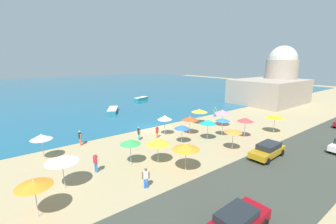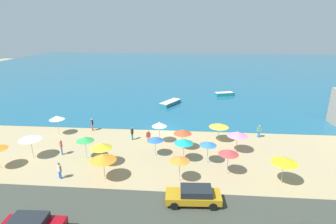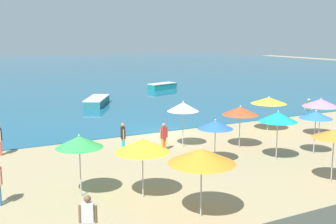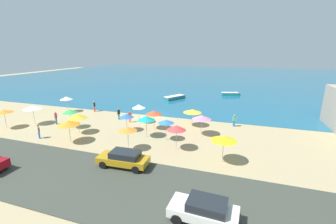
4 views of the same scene
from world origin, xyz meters
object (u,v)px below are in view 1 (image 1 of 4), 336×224
(beach_umbrella_3, at_px, (233,131))
(beach_umbrella_12, at_px, (186,146))
(beach_umbrella_14, at_px, (62,159))
(bather_3, at_px, (157,131))
(beach_umbrella_8, at_px, (245,120))
(beach_umbrella_9, at_px, (158,142))
(beach_umbrella_7, at_px, (208,122))
(skiff_nearshore, at_px, (141,99))
(bather_2, at_px, (215,112))
(bather_5, at_px, (139,133))
(beach_umbrella_15, at_px, (223,120))
(parked_car_1, at_px, (268,150))
(bather_4, at_px, (80,137))
(skiff_offshore, at_px, (113,110))
(bather_0, at_px, (146,177))
(beach_umbrella_5, at_px, (34,184))
(bather_1, at_px, (96,162))
(beach_umbrella_4, at_px, (223,112))
(beach_umbrella_6, at_px, (41,137))
(beach_umbrella_13, at_px, (130,142))
(parked_car_2, at_px, (238,221))
(harbor_fortress, at_px, (274,83))
(beach_umbrella_10, at_px, (182,127))
(beach_umbrella_11, at_px, (190,118))
(beach_umbrella_1, at_px, (275,116))
(beach_umbrella_2, at_px, (200,111))
(beach_umbrella_0, at_px, (165,118))

(beach_umbrella_3, bearing_deg, beach_umbrella_12, -177.53)
(beach_umbrella_14, bearing_deg, bather_3, 22.27)
(beach_umbrella_8, xyz_separation_m, beach_umbrella_9, (-12.46, 0.75, -0.19))
(beach_umbrella_7, height_order, skiff_nearshore, beach_umbrella_7)
(beach_umbrella_8, distance_m, beach_umbrella_9, 12.48)
(bather_2, height_order, bather_5, bather_5)
(beach_umbrella_15, bearing_deg, parked_car_1, -102.24)
(bather_4, bearing_deg, beach_umbrella_7, -30.83)
(beach_umbrella_3, height_order, bather_3, beach_umbrella_3)
(bather_5, xyz_separation_m, skiff_offshore, (3.69, 15.68, -0.52))
(skiff_offshore, bearing_deg, bather_0, -108.83)
(beach_umbrella_3, relative_size, beach_umbrella_5, 0.98)
(bather_1, relative_size, skiff_nearshore, 0.43)
(beach_umbrella_4, relative_size, beach_umbrella_6, 0.95)
(beach_umbrella_13, xyz_separation_m, parked_car_2, (0.58, -11.06, -1.41))
(bather_2, height_order, bather_4, bather_4)
(beach_umbrella_13, distance_m, parked_car_2, 11.16)
(beach_umbrella_5, distance_m, beach_umbrella_8, 22.50)
(beach_umbrella_14, bearing_deg, beach_umbrella_3, -11.41)
(parked_car_2, height_order, harbor_fortress, harbor_fortress)
(beach_umbrella_10, height_order, beach_umbrella_11, beach_umbrella_11)
(beach_umbrella_1, distance_m, bather_4, 24.14)
(beach_umbrella_1, xyz_separation_m, skiff_nearshore, (-1.26, 31.46, -1.82))
(bather_4, relative_size, parked_car_1, 0.39)
(beach_umbrella_2, bearing_deg, bather_0, -147.71)
(bather_3, bearing_deg, skiff_nearshore, 63.18)
(beach_umbrella_5, relative_size, harbor_fortress, 0.16)
(harbor_fortress, bearing_deg, beach_umbrella_10, -167.96)
(beach_umbrella_11, height_order, bather_1, beach_umbrella_11)
(beach_umbrella_5, height_order, skiff_nearshore, beach_umbrella_5)
(harbor_fortress, bearing_deg, bather_4, -179.00)
(beach_umbrella_7, relative_size, bather_0, 1.57)
(beach_umbrella_15, bearing_deg, beach_umbrella_11, 131.16)
(beach_umbrella_14, distance_m, bather_0, 6.26)
(bather_0, xyz_separation_m, skiff_nearshore, (18.98, 32.32, -0.51))
(beach_umbrella_4, bearing_deg, beach_umbrella_11, 177.58)
(beach_umbrella_1, bearing_deg, harbor_fortress, 28.31)
(bather_3, height_order, skiff_offshore, bather_3)
(bather_4, height_order, parked_car_1, bather_4)
(beach_umbrella_7, height_order, bather_2, beach_umbrella_7)
(beach_umbrella_11, distance_m, beach_umbrella_12, 9.85)
(beach_umbrella_15, bearing_deg, beach_umbrella_8, -48.68)
(beach_umbrella_6, distance_m, beach_umbrella_15, 19.93)
(beach_umbrella_7, xyz_separation_m, parked_car_2, (-9.82, -11.30, -1.43))
(bather_1, bearing_deg, bather_5, 33.65)
(beach_umbrella_12, xyz_separation_m, bather_2, (16.59, 11.08, -1.34))
(beach_umbrella_0, xyz_separation_m, harbor_fortress, (33.72, 3.83, 1.81))
(beach_umbrella_4, bearing_deg, beach_umbrella_14, -171.74)
(beach_umbrella_14, bearing_deg, harbor_fortress, 10.72)
(beach_umbrella_6, bearing_deg, parked_car_2, -68.70)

